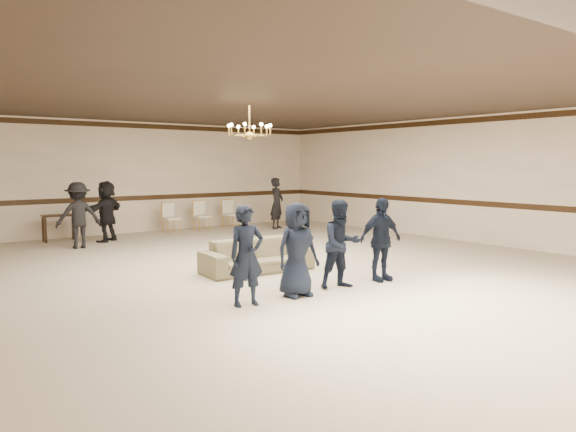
# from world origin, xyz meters

# --- Properties ---
(room) EXTENTS (12.01, 14.01, 3.21)m
(room) POSITION_xyz_m (0.00, 0.00, 1.60)
(room) COLOR tan
(room) RESTS_ON ground
(chair_rail) EXTENTS (12.00, 0.02, 0.14)m
(chair_rail) POSITION_xyz_m (0.00, 6.99, 1.00)
(chair_rail) COLOR black
(chair_rail) RESTS_ON wall_back
(crown_molding) EXTENTS (12.00, 0.02, 0.14)m
(crown_molding) POSITION_xyz_m (0.00, 6.99, 3.08)
(crown_molding) COLOR black
(crown_molding) RESTS_ON wall_back
(chandelier) EXTENTS (0.94, 0.94, 0.89)m
(chandelier) POSITION_xyz_m (0.00, 1.00, 2.88)
(chandelier) COLOR gold
(chandelier) RESTS_ON ceiling
(boy_a) EXTENTS (0.56, 0.41, 1.42)m
(boy_a) POSITION_xyz_m (-1.91, -1.85, 0.71)
(boy_a) COLOR black
(boy_a) RESTS_ON floor
(boy_b) EXTENTS (0.72, 0.49, 1.42)m
(boy_b) POSITION_xyz_m (-1.01, -1.85, 0.71)
(boy_b) COLOR black
(boy_b) RESTS_ON floor
(boy_c) EXTENTS (0.79, 0.67, 1.42)m
(boy_c) POSITION_xyz_m (-0.11, -1.85, 0.71)
(boy_c) COLOR black
(boy_c) RESTS_ON floor
(boy_d) EXTENTS (0.87, 0.46, 1.42)m
(boy_d) POSITION_xyz_m (0.79, -1.85, 0.71)
(boy_d) COLOR black
(boy_d) RESTS_ON floor
(settee) EXTENTS (2.12, 0.95, 0.60)m
(settee) POSITION_xyz_m (-0.46, 0.05, 0.30)
(settee) COLOR #786E50
(settee) RESTS_ON floor
(adult_left) EXTENTS (1.07, 0.69, 1.56)m
(adult_left) POSITION_xyz_m (-2.27, 4.93, 0.78)
(adult_left) COLOR black
(adult_left) RESTS_ON floor
(adult_mid) EXTENTS (1.45, 1.22, 1.56)m
(adult_mid) POSITION_xyz_m (-1.37, 5.63, 0.78)
(adult_mid) COLOR black
(adult_mid) RESTS_ON floor
(adult_right) EXTENTS (0.68, 0.61, 1.56)m
(adult_right) POSITION_xyz_m (3.73, 5.23, 0.78)
(adult_right) COLOR black
(adult_right) RESTS_ON floor
(banquet_chair_left) EXTENTS (0.46, 0.46, 0.87)m
(banquet_chair_left) POSITION_xyz_m (0.66, 6.21, 0.44)
(banquet_chair_left) COLOR beige
(banquet_chair_left) RESTS_ON floor
(banquet_chair_mid) EXTENTS (0.43, 0.43, 0.87)m
(banquet_chair_mid) POSITION_xyz_m (1.66, 6.21, 0.44)
(banquet_chair_mid) COLOR beige
(banquet_chair_mid) RESTS_ON floor
(banquet_chair_right) EXTENTS (0.43, 0.43, 0.87)m
(banquet_chair_right) POSITION_xyz_m (2.66, 6.21, 0.44)
(banquet_chair_right) COLOR beige
(banquet_chair_right) RESTS_ON floor
(console_table) EXTENTS (0.85, 0.40, 0.69)m
(console_table) POSITION_xyz_m (-2.34, 6.41, 0.35)
(console_table) COLOR black
(console_table) RESTS_ON floor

